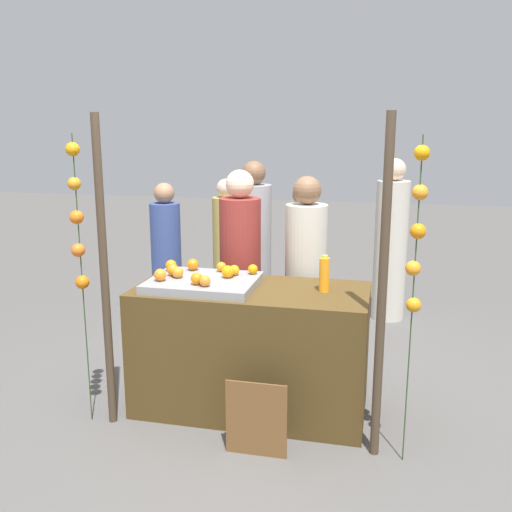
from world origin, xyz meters
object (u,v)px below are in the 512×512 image
object	(u,v)px
orange_1	(253,269)
juice_bottle	(324,274)
vendor_left	(240,279)
stall_counter	(251,349)
chalkboard_sign	(256,420)
vendor_right	(305,286)
orange_0	(173,270)

from	to	relation	value
orange_1	juice_bottle	bearing A→B (deg)	-13.53
orange_1	vendor_left	world-z (taller)	vendor_left
orange_1	vendor_left	xyz separation A→B (m)	(-0.22, 0.50, -0.22)
stall_counter	juice_bottle	bearing A→B (deg)	3.67
orange_1	chalkboard_sign	world-z (taller)	orange_1
orange_1	vendor_right	xyz separation A→B (m)	(0.32, 0.48, -0.24)
stall_counter	orange_1	world-z (taller)	orange_1
stall_counter	juice_bottle	size ratio (longest dim) A/B	6.42
orange_0	orange_1	bearing A→B (deg)	17.43
orange_1	chalkboard_sign	size ratio (longest dim) A/B	0.14
stall_counter	vendor_left	size ratio (longest dim) A/B	0.97
stall_counter	orange_1	bearing A→B (deg)	99.32
chalkboard_sign	vendor_right	xyz separation A→B (m)	(0.12, 1.25, 0.53)
orange_0	chalkboard_sign	xyz separation A→B (m)	(0.76, -0.59, -0.78)
orange_0	orange_1	world-z (taller)	orange_0
orange_1	vendor_left	distance (m)	0.59
juice_bottle	orange_1	bearing A→B (deg)	166.47
juice_bottle	chalkboard_sign	size ratio (longest dim) A/B	0.51
stall_counter	orange_0	world-z (taller)	orange_0
orange_0	juice_bottle	size ratio (longest dim) A/B	0.33
stall_counter	chalkboard_sign	bearing A→B (deg)	-73.66
orange_1	vendor_right	distance (m)	0.63
orange_0	juice_bottle	bearing A→B (deg)	2.35
vendor_left	stall_counter	bearing A→B (deg)	-69.19
stall_counter	vendor_left	distance (m)	0.78
vendor_right	orange_1	bearing A→B (deg)	-123.56
orange_0	vendor_left	xyz separation A→B (m)	(0.33, 0.67, -0.23)
chalkboard_sign	vendor_left	bearing A→B (deg)	108.70
chalkboard_sign	vendor_right	distance (m)	1.36
orange_0	vendor_right	distance (m)	1.12
orange_0	vendor_right	world-z (taller)	vendor_right
orange_1	vendor_right	bearing A→B (deg)	56.44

